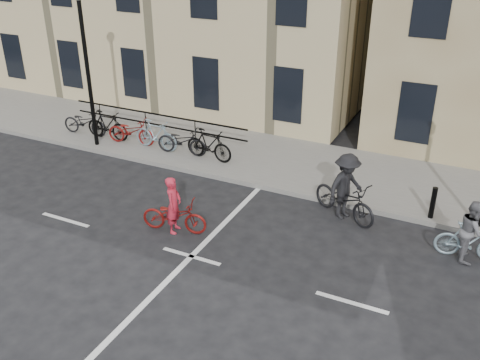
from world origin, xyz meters
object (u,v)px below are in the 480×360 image
at_px(cyclist_grey, 471,236).
at_px(cyclist_dark, 345,193).
at_px(cyclist_pink, 174,213).
at_px(lamp_post, 85,51).

distance_m(cyclist_grey, cyclist_dark, 3.33).
height_order(cyclist_pink, cyclist_grey, cyclist_pink).
xyz_separation_m(cyclist_grey, cyclist_dark, (-3.27, 0.64, 0.11)).
bearing_deg(cyclist_grey, lamp_post, 75.20).
xyz_separation_m(lamp_post, cyclist_grey, (12.56, -1.53, -2.86)).
xyz_separation_m(cyclist_pink, cyclist_grey, (7.06, 2.02, 0.09)).
xyz_separation_m(cyclist_pink, cyclist_dark, (3.79, 2.67, 0.20)).
bearing_deg(lamp_post, cyclist_grey, -6.94).
distance_m(lamp_post, cyclist_pink, 7.18).
height_order(cyclist_grey, cyclist_dark, cyclist_dark).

